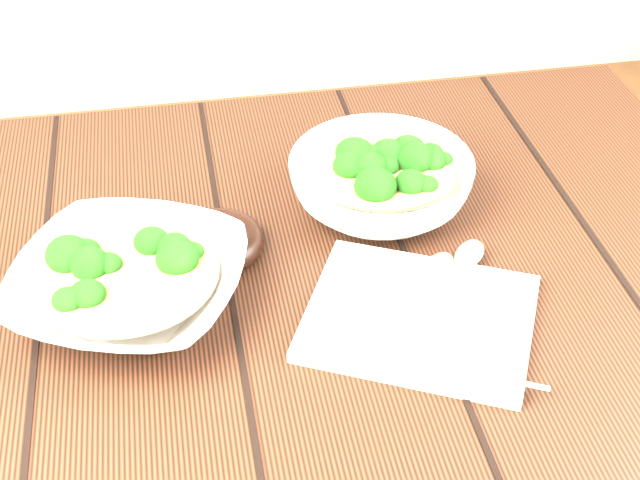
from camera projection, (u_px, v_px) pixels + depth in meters
table at (253, 359)px, 1.04m from camera, size 1.20×0.80×0.75m
soup_bowl_front at (129, 285)px, 0.91m from camera, size 0.30×0.30×0.07m
soup_bowl_back at (381, 182)px, 1.05m from camera, size 0.23×0.23×0.08m
trivet at (216, 241)px, 1.00m from camera, size 0.11×0.11×0.03m
napkin at (419, 317)px, 0.91m from camera, size 0.28×0.27×0.01m
spoon_left at (426, 287)px, 0.93m from camera, size 0.13×0.16×0.01m
spoon_right at (458, 273)px, 0.95m from camera, size 0.13×0.16×0.01m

